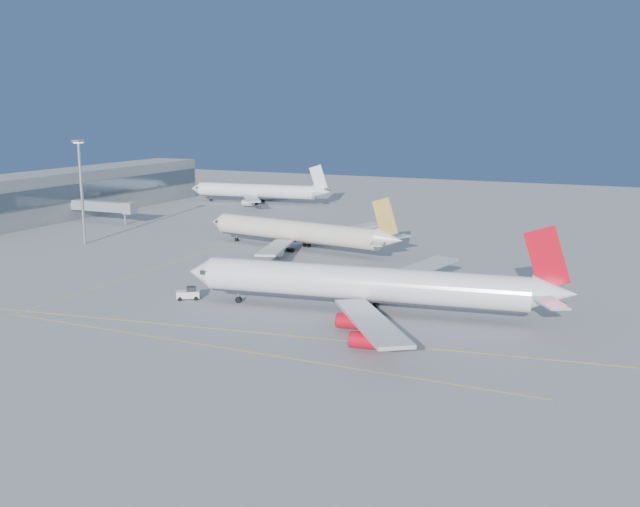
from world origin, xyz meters
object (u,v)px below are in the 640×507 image
at_px(pushback_tug, 189,293).
at_px(airliner_virgin, 370,285).
at_px(airliner_etihad, 300,232).
at_px(airliner_third, 259,191).
at_px(light_mast, 81,183).

bearing_deg(pushback_tug, airliner_virgin, -23.48).
distance_m(airliner_etihad, airliner_third, 91.17).
relative_size(airliner_third, light_mast, 2.07).
bearing_deg(airliner_virgin, airliner_etihad, 119.94).
xyz_separation_m(airliner_third, light_mast, (-2.29, -90.38, 11.45)).
height_order(airliner_virgin, airliner_etihad, airliner_virgin).
bearing_deg(airliner_etihad, airliner_third, 134.40).
bearing_deg(airliner_virgin, airliner_third, 118.44).
xyz_separation_m(airliner_etihad, light_mast, (-55.22, -16.15, 11.41)).
height_order(airliner_etihad, airliner_third, airliner_etihad).
height_order(airliner_etihad, pushback_tug, airliner_etihad).
relative_size(airliner_third, pushback_tug, 11.97).
height_order(airliner_virgin, pushback_tug, airliner_virgin).
relative_size(airliner_virgin, airliner_third, 1.22).
xyz_separation_m(airliner_virgin, airliner_etihad, (-35.92, 46.05, -0.50)).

